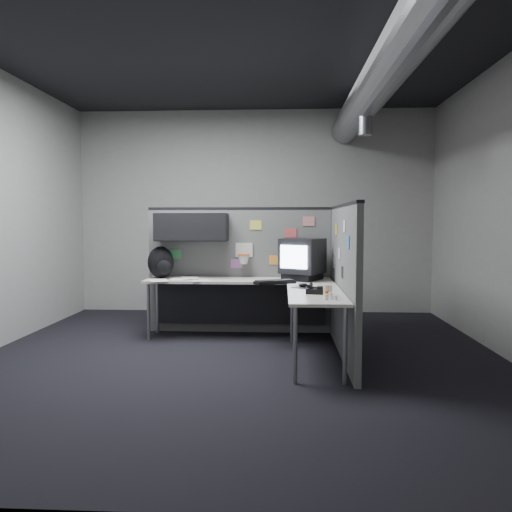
# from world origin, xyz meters

# --- Properties ---
(room) EXTENTS (5.62, 5.62, 3.22)m
(room) POSITION_xyz_m (0.56, 0.00, 2.10)
(room) COLOR black
(room) RESTS_ON ground
(partition_back) EXTENTS (2.44, 0.42, 1.63)m
(partition_back) POSITION_xyz_m (-0.25, 1.23, 1.00)
(partition_back) COLOR #5B5E5B
(partition_back) RESTS_ON ground
(partition_right) EXTENTS (0.07, 2.23, 1.63)m
(partition_right) POSITION_xyz_m (1.10, 0.22, 0.82)
(partition_right) COLOR #5B5E5B
(partition_right) RESTS_ON ground
(desk) EXTENTS (2.31, 2.11, 0.73)m
(desk) POSITION_xyz_m (0.15, 0.70, 0.61)
(desk) COLOR beige
(desk) RESTS_ON ground
(monitor) EXTENTS (0.60, 0.60, 0.51)m
(monitor) POSITION_xyz_m (0.69, 0.95, 0.99)
(monitor) COLOR black
(monitor) RESTS_ON desk
(keyboard) EXTENTS (0.50, 0.36, 0.04)m
(keyboard) POSITION_xyz_m (0.36, 0.57, 0.75)
(keyboard) COLOR black
(keyboard) RESTS_ON desk
(mouse) EXTENTS (0.27, 0.28, 0.05)m
(mouse) POSITION_xyz_m (0.67, 0.25, 0.75)
(mouse) COLOR black
(mouse) RESTS_ON desk
(phone) EXTENTS (0.22, 0.23, 0.09)m
(phone) POSITION_xyz_m (0.78, -0.19, 0.76)
(phone) COLOR black
(phone) RESTS_ON desk
(bottles) EXTENTS (0.12, 0.14, 0.07)m
(bottles) POSITION_xyz_m (0.88, -0.56, 0.76)
(bottles) COLOR silver
(bottles) RESTS_ON desk
(cup) EXTENTS (0.09, 0.09, 0.12)m
(cup) POSITION_xyz_m (0.88, -0.43, 0.79)
(cup) COLOR beige
(cup) RESTS_ON desk
(papers) EXTENTS (0.78, 0.61, 0.01)m
(papers) POSITION_xyz_m (-0.79, 0.88, 0.74)
(papers) COLOR white
(papers) RESTS_ON desk
(backpack) EXTENTS (0.37, 0.33, 0.40)m
(backpack) POSITION_xyz_m (-1.09, 1.04, 0.93)
(backpack) COLOR black
(backpack) RESTS_ON desk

